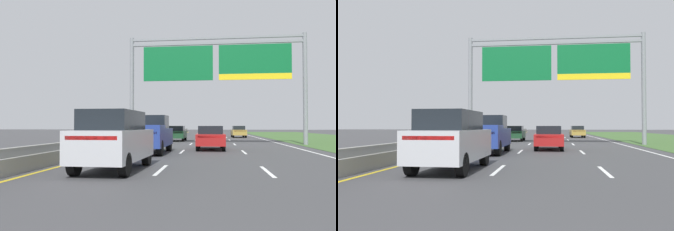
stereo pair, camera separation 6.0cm
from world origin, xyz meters
TOP-DOWN VIEW (x-y plane):
  - ground_plane at (0.00, 35.00)m, footprint 220.00×220.00m
  - lane_striping at (0.00, 34.54)m, footprint 11.96×106.00m
  - median_barrier_concrete at (-6.60, 35.00)m, footprint 0.60×110.00m
  - overhead_sign_gantry at (0.30, 28.24)m, footprint 15.06×0.42m
  - pickup_truck_blue at (-3.59, 18.08)m, footprint 2.04×5.41m
  - car_darkgreen_left_lane_sedan at (-3.72, 34.57)m, footprint 1.85×4.41m
  - car_gold_right_lane_sedan at (3.51, 46.59)m, footprint 1.88×4.42m
  - car_red_centre_lane_sedan at (-0.15, 21.53)m, footprint 1.87×4.42m
  - car_silver_left_lane_suv at (-3.48, 10.20)m, footprint 2.02×4.75m

SIDE VIEW (x-z plane):
  - ground_plane at x=0.00m, z-range 0.00..0.00m
  - lane_striping at x=0.00m, z-range 0.00..0.01m
  - median_barrier_concrete at x=-6.60m, z-range -0.07..0.78m
  - car_darkgreen_left_lane_sedan at x=-3.72m, z-range 0.03..1.60m
  - car_gold_right_lane_sedan at x=3.51m, z-range 0.03..1.60m
  - car_red_centre_lane_sedan at x=-0.15m, z-range 0.03..1.60m
  - pickup_truck_blue at x=-3.59m, z-range -0.03..2.17m
  - car_silver_left_lane_suv at x=-3.48m, z-range 0.04..2.15m
  - overhead_sign_gantry at x=0.30m, z-range 1.94..11.29m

